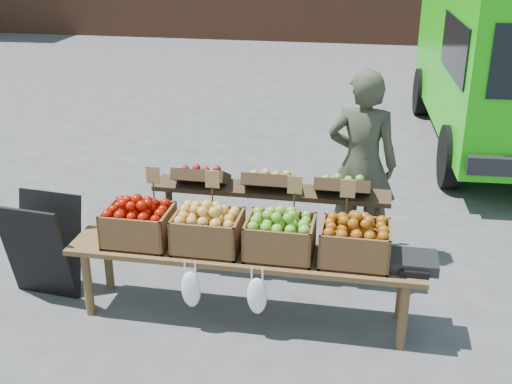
% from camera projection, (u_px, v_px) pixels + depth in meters
% --- Properties ---
extents(ground, '(80.00, 80.00, 0.00)m').
position_uv_depth(ground, '(163.00, 328.00, 4.90)').
color(ground, '#47474A').
extents(vendor, '(0.66, 0.47, 1.73)m').
position_uv_depth(vendor, '(362.00, 164.00, 5.74)').
color(vendor, '#353929').
rests_on(vendor, ground).
extents(chalkboard_sign, '(0.60, 0.37, 0.86)m').
position_uv_depth(chalkboard_sign, '(43.00, 247.00, 5.20)').
color(chalkboard_sign, black).
rests_on(chalkboard_sign, ground).
extents(back_table, '(2.10, 0.44, 1.04)m').
position_uv_depth(back_table, '(270.00, 218.00, 5.50)').
color(back_table, '#362517').
rests_on(back_table, ground).
extents(display_bench, '(2.70, 0.56, 0.57)m').
position_uv_depth(display_bench, '(244.00, 284.00, 4.95)').
color(display_bench, brown).
rests_on(display_bench, ground).
extents(crate_golden_apples, '(0.50, 0.40, 0.28)m').
position_uv_depth(crate_golden_apples, '(139.00, 226.00, 4.93)').
color(crate_golden_apples, '#6D0E03').
rests_on(crate_golden_apples, display_bench).
extents(crate_russet_pears, '(0.50, 0.40, 0.28)m').
position_uv_depth(crate_russet_pears, '(208.00, 232.00, 4.83)').
color(crate_russet_pears, gold).
rests_on(crate_russet_pears, display_bench).
extents(crate_red_apples, '(0.50, 0.40, 0.28)m').
position_uv_depth(crate_red_apples, '(280.00, 238.00, 4.74)').
color(crate_red_apples, '#457D10').
rests_on(crate_red_apples, display_bench).
extents(crate_green_apples, '(0.50, 0.40, 0.28)m').
position_uv_depth(crate_green_apples, '(355.00, 244.00, 4.65)').
color(crate_green_apples, brown).
rests_on(crate_green_apples, display_bench).
extents(weighing_scale, '(0.34, 0.30, 0.08)m').
position_uv_depth(weighing_scale, '(414.00, 261.00, 4.61)').
color(weighing_scale, black).
rests_on(weighing_scale, display_bench).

